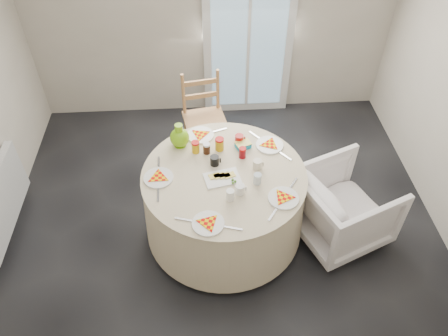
{
  "coord_description": "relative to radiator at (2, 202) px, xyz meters",
  "views": [
    {
      "loc": [
        -0.16,
        -2.47,
        3.25
      ],
      "look_at": [
        0.0,
        0.06,
        0.8
      ],
      "focal_mm": 35.0,
      "sensor_mm": 36.0,
      "label": 1
    }
  ],
  "objects": [
    {
      "name": "floor",
      "position": [
        1.94,
        -0.2,
        -0.38
      ],
      "size": [
        4.0,
        4.0,
        0.0
      ],
      "primitive_type": "plane",
      "color": "black",
      "rests_on": "ground"
    },
    {
      "name": "butter_tub",
      "position": [
        2.13,
        0.18,
        0.41
      ],
      "size": [
        0.16,
        0.13,
        0.05
      ],
      "primitive_type": "cube",
      "rotation": [
        0.0,
        0.0,
        0.36
      ],
      "color": "#0988B3",
      "rests_on": "table"
    },
    {
      "name": "jar_cluster",
      "position": [
        1.91,
        0.1,
        0.44
      ],
      "size": [
        0.5,
        0.34,
        0.13
      ],
      "primitive_type": null,
      "rotation": [
        0.0,
        0.0,
        0.27
      ],
      "color": "#AC5D19",
      "rests_on": "table"
    },
    {
      "name": "cheese_platter",
      "position": [
        1.93,
        -0.19,
        0.39
      ],
      "size": [
        0.32,
        0.24,
        0.04
      ],
      "primitive_type": null,
      "rotation": [
        0.0,
        0.0,
        0.21
      ],
      "color": "beige",
      "rests_on": "table"
    },
    {
      "name": "radiator",
      "position": [
        0.0,
        0.0,
        0.0
      ],
      "size": [
        0.07,
        1.0,
        0.55
      ],
      "primitive_type": "cube",
      "color": "silver",
      "rests_on": "floor"
    },
    {
      "name": "wall_back",
      "position": [
        1.94,
        1.8,
        0.92
      ],
      "size": [
        4.0,
        0.02,
        2.6
      ],
      "primitive_type": "cube",
      "color": "#BCB5A3",
      "rests_on": "floor"
    },
    {
      "name": "table",
      "position": [
        1.94,
        -0.14,
        -0.01
      ],
      "size": [
        1.4,
        1.4,
        0.71
      ],
      "primitive_type": "cylinder",
      "color": "#CDB297",
      "rests_on": "floor"
    },
    {
      "name": "armchair",
      "position": [
        2.98,
        -0.23,
        0.01
      ],
      "size": [
        0.93,
        0.95,
        0.76
      ],
      "primitive_type": "imported",
      "rotation": [
        0.0,
        0.0,
        1.97
      ],
      "color": "white",
      "rests_on": "floor"
    },
    {
      "name": "green_pitcher",
      "position": [
        1.58,
        0.25,
        0.49
      ],
      "size": [
        0.22,
        0.22,
        0.22
      ],
      "primitive_type": null,
      "rotation": [
        0.0,
        0.0,
        0.41
      ],
      "color": "#73B911",
      "rests_on": "table"
    },
    {
      "name": "place_settings",
      "position": [
        1.94,
        -0.14,
        0.39
      ],
      "size": [
        1.47,
        1.47,
        0.02
      ],
      "primitive_type": null,
      "rotation": [
        0.0,
        0.0,
        0.13
      ],
      "color": "white",
      "rests_on": "table"
    },
    {
      "name": "wooden_chair",
      "position": [
        1.82,
        0.94,
        0.09
      ],
      "size": [
        0.48,
        0.47,
        0.94
      ],
      "primitive_type": null,
      "rotation": [
        0.0,
        0.0,
        0.17
      ],
      "color": "tan",
      "rests_on": "floor"
    },
    {
      "name": "mugs_glasses",
      "position": [
        2.05,
        -0.14,
        0.43
      ],
      "size": [
        0.74,
        0.74,
        0.1
      ],
      "primitive_type": null,
      "rotation": [
        0.0,
        0.0,
        0.41
      ],
      "color": "#B1B1B1",
      "rests_on": "table"
    },
    {
      "name": "glass_door",
      "position": [
        2.34,
        1.75,
        0.67
      ],
      "size": [
        1.0,
        0.08,
        2.1
      ],
      "primitive_type": "cube",
      "color": "silver",
      "rests_on": "floor"
    }
  ]
}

